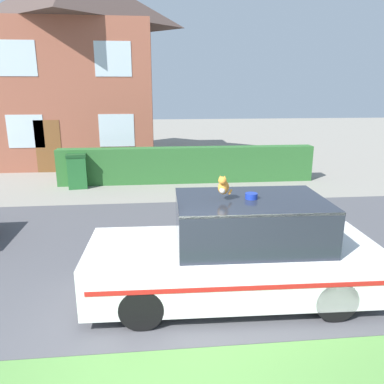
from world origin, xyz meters
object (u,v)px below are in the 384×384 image
(wheelie_bin, at_px, (77,171))
(cat, at_px, (223,186))
(police_car, at_px, (237,252))
(house_left, at_px, (80,66))

(wheelie_bin, bearing_deg, cat, -71.75)
(wheelie_bin, bearing_deg, police_car, -70.15)
(wheelie_bin, bearing_deg, house_left, 89.09)
(house_left, bearing_deg, cat, -71.64)
(police_car, distance_m, wheelie_bin, 8.43)
(police_car, bearing_deg, cat, 8.27)
(police_car, xyz_separation_m, cat, (-0.25, -0.03, 1.09))
(police_car, bearing_deg, wheelie_bin, -61.02)
(police_car, relative_size, house_left, 0.54)
(police_car, height_order, cat, cat)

